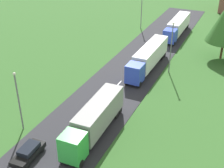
# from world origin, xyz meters

# --- Properties ---
(truck_second) EXTENTS (2.78, 12.39, 3.80)m
(truck_second) POSITION_xyz_m (2.46, 33.73, 2.23)
(truck_second) COLOR green
(truck_second) RESTS_ON road
(truck_third) EXTENTS (2.65, 14.59, 3.78)m
(truck_third) POSITION_xyz_m (2.35, 53.59, 2.22)
(truck_third) COLOR blue
(truck_third) RESTS_ON road
(truck_fourth) EXTENTS (2.54, 14.35, 3.52)m
(truck_fourth) POSITION_xyz_m (2.61, 72.48, 2.09)
(truck_fourth) COLOR blue
(truck_fourth) RESTS_ON road
(car_third) EXTENTS (1.97, 4.39, 1.45)m
(car_third) POSITION_xyz_m (-2.13, 26.96, 0.82)
(car_third) COLOR black
(car_third) RESTS_ON road
(lamppost_second) EXTENTS (0.36, 0.36, 7.81)m
(lamppost_second) POSITION_xyz_m (-6.18, 30.99, 4.38)
(lamppost_second) COLOR slate
(lamppost_second) RESTS_ON ground
(lamppost_third) EXTENTS (0.36, 0.36, 8.66)m
(lamppost_third) POSITION_xyz_m (6.00, 53.84, 4.81)
(lamppost_third) COLOR slate
(lamppost_third) RESTS_ON ground
(lamppost_fourth) EXTENTS (0.36, 0.36, 8.55)m
(lamppost_fourth) POSITION_xyz_m (-6.23, 73.66, 4.76)
(lamppost_fourth) COLOR slate
(lamppost_fourth) RESTS_ON ground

